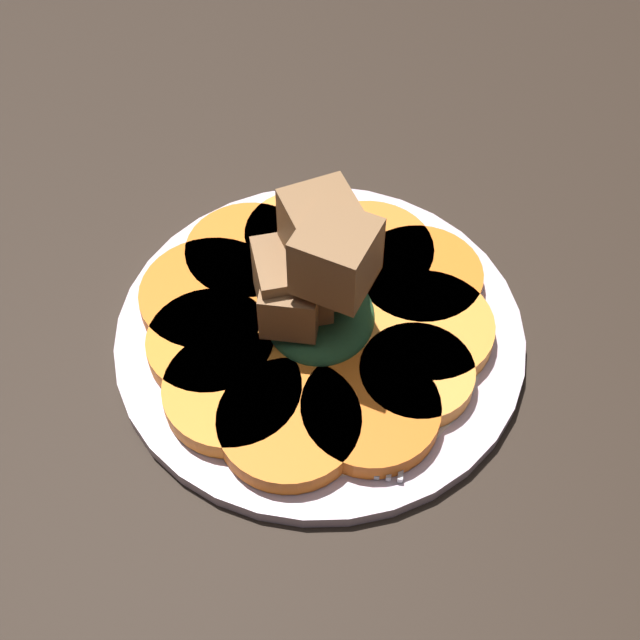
{
  "coord_description": "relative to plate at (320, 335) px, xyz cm",
  "views": [
    {
      "loc": [
        -34.32,
        -2.5,
        49.32
      ],
      "look_at": [
        0.0,
        0.0,
        4.1
      ],
      "focal_mm": 50.0,
      "sensor_mm": 36.0,
      "label": 1
    }
  ],
  "objects": [
    {
      "name": "carrot_slice_8",
      "position": [
        -2.21,
        6.74,
        1.26
      ],
      "size": [
        8.07,
        8.07,
        1.37
      ],
      "primitive_type": "cylinder",
      "color": "orange",
      "rests_on": "plate"
    },
    {
      "name": "carrot_slice_4",
      "position": [
        6.13,
        -2.87,
        1.26
      ],
      "size": [
        8.84,
        8.84,
        1.37
      ],
      "primitive_type": "cylinder",
      "color": "orange",
      "rests_on": "plate"
    },
    {
      "name": "carrot_slice_5",
      "position": [
        7.24,
        1.62,
        1.26
      ],
      "size": [
        8.2,
        8.2,
        1.37
      ],
      "primitive_type": "cylinder",
      "color": "orange",
      "rests_on": "plate"
    },
    {
      "name": "carrot_slice_1",
      "position": [
        -3.57,
        -6.21,
        1.26
      ],
      "size": [
        7.11,
        7.11,
        1.37
      ],
      "primitive_type": "cylinder",
      "color": "orange",
      "rests_on": "plate"
    },
    {
      "name": "carrot_slice_6",
      "position": [
        5.48,
        5.26,
        1.26
      ],
      "size": [
        8.6,
        8.6,
        1.37
      ],
      "primitive_type": "cylinder",
      "color": "orange",
      "rests_on": "plate"
    },
    {
      "name": "carrot_slice_9",
      "position": [
        -5.61,
        4.91,
        1.26
      ],
      "size": [
        8.47,
        8.47,
        1.37
      ],
      "primitive_type": "cylinder",
      "color": "orange",
      "rests_on": "plate"
    },
    {
      "name": "carrot_slice_10",
      "position": [
        -7.57,
        1.27,
        1.26
      ],
      "size": [
        8.6,
        8.6,
        1.37
      ],
      "primitive_type": "cylinder",
      "color": "orange",
      "rests_on": "plate"
    },
    {
      "name": "carrot_slice_2",
      "position": [
        0.23,
        -6.73,
        1.26
      ],
      "size": [
        8.77,
        8.77,
        1.37
      ],
      "primitive_type": "cylinder",
      "color": "orange",
      "rests_on": "plate"
    },
    {
      "name": "plate",
      "position": [
        0.0,
        0.0,
        0.0
      ],
      "size": [
        26.54,
        26.54,
        1.05
      ],
      "color": "silver",
      "rests_on": "table_slab"
    },
    {
      "name": "fork",
      "position": [
        -1.2,
        -4.93,
        0.78
      ],
      "size": [
        19.83,
        2.91,
        0.4
      ],
      "rotation": [
        0.0,
        0.0,
        -0.06
      ],
      "color": "silver",
      "rests_on": "plate"
    },
    {
      "name": "carrot_slice_7",
      "position": [
        1.61,
        7.28,
        1.26
      ],
      "size": [
        9.36,
        9.36,
        1.37
      ],
      "primitive_type": "cylinder",
      "color": "orange",
      "rests_on": "plate"
    },
    {
      "name": "table_slab",
      "position": [
        0.0,
        0.0,
        -1.52
      ],
      "size": [
        120.0,
        120.0,
        2.0
      ],
      "primitive_type": "cube",
      "color": "black",
      "rests_on": "ground"
    },
    {
      "name": "carrot_slice_3",
      "position": [
        4.22,
        -6.35,
        1.26
      ],
      "size": [
        8.39,
        8.39,
        1.37
      ],
      "primitive_type": "cylinder",
      "color": "orange",
      "rests_on": "plate"
    },
    {
      "name": "carrot_slice_0",
      "position": [
        -6.35,
        -3.48,
        1.26
      ],
      "size": [
        8.39,
        8.39,
        1.37
      ],
      "primitive_type": "cylinder",
      "color": "orange",
      "rests_on": "plate"
    },
    {
      "name": "center_pile",
      "position": [
        -0.01,
        0.3,
        5.4
      ],
      "size": [
        7.98,
        8.02,
        10.88
      ],
      "color": "#2D6033",
      "rests_on": "plate"
    }
  ]
}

